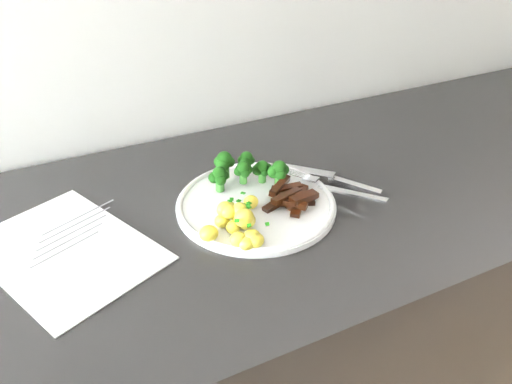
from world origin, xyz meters
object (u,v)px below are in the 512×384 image
at_px(potatoes, 239,221).
at_px(knife, 340,181).
at_px(beef_strips, 293,197).
at_px(recipe_paper, 66,250).
at_px(plate, 256,203).
at_px(broccoli, 247,169).
at_px(fork, 338,188).

xyz_separation_m(potatoes, knife, (0.22, 0.05, -0.02)).
distance_m(potatoes, beef_strips, 0.11).
bearing_deg(beef_strips, potatoes, -165.71).
xyz_separation_m(recipe_paper, plate, (0.30, -0.02, 0.01)).
bearing_deg(potatoes, broccoli, 59.25).
relative_size(plate, beef_strips, 2.53).
xyz_separation_m(fork, knife, (0.03, 0.03, -0.01)).
bearing_deg(plate, beef_strips, -25.92).
xyz_separation_m(potatoes, fork, (0.19, 0.02, -0.01)).
bearing_deg(potatoes, plate, 44.18).
xyz_separation_m(broccoli, fork, (0.13, -0.09, -0.02)).
height_order(recipe_paper, fork, fork).
relative_size(plate, broccoli, 1.94).
distance_m(recipe_paper, fork, 0.44).
height_order(fork, knife, fork).
height_order(recipe_paper, plate, plate).
xyz_separation_m(broccoli, knife, (0.15, -0.06, -0.03)).
bearing_deg(fork, knife, 48.03).
bearing_deg(fork, beef_strips, 175.15).
bearing_deg(beef_strips, broccoli, 117.64).
height_order(beef_strips, knife, beef_strips).
xyz_separation_m(recipe_paper, fork, (0.44, -0.05, 0.02)).
height_order(recipe_paper, broccoli, broccoli).
distance_m(broccoli, knife, 0.17).
bearing_deg(plate, potatoes, -135.82).
bearing_deg(beef_strips, knife, 11.47).
height_order(plate, fork, fork).
distance_m(recipe_paper, plate, 0.30).
relative_size(potatoes, knife, 0.71).
height_order(recipe_paper, knife, knife).
bearing_deg(potatoes, fork, 6.18).
bearing_deg(recipe_paper, knife, -3.06).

